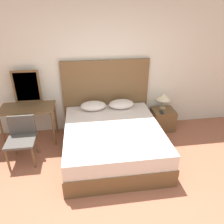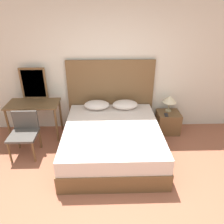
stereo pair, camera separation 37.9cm
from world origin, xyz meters
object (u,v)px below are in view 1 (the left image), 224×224
Objects in this scene: phone_on_bed at (109,130)px; nightstand at (163,119)px; bed at (113,141)px; vanity_desk at (28,113)px; chair at (22,136)px; phone_on_nightstand at (162,112)px; table_lamp at (164,97)px.

nightstand is (1.30, 0.83, -0.35)m from phone_on_bed.
bed is 1.43m from nightstand.
chair is (-0.03, -0.57, -0.16)m from vanity_desk.
phone_on_bed reaches higher than phone_on_nightstand.
nightstand is 2.97× the size of phone_on_nightstand.
vanity_desk is (-2.77, -0.16, -0.10)m from table_lamp.
phone_on_bed is 1.51m from chair.
chair is at bearing -93.19° from vanity_desk.
table_lamp is 2.18× the size of phone_on_nightstand.
phone_on_bed is 1.42m from phone_on_nightstand.
phone_on_bed is (-0.09, -0.09, 0.29)m from bed.
nightstand is at bearing 31.38° from bed.
bed is at bearing -148.62° from nightstand.
vanity_desk is at bearing 156.54° from bed.
chair is (-1.49, 0.19, -0.11)m from phone_on_bed.
phone_on_nightstand reaches higher than nightstand.
table_lamp reaches higher than phone_on_bed.
nightstand is at bearing 32.53° from phone_on_bed.
vanity_desk is (-1.55, 0.67, 0.34)m from bed.
phone_on_bed is at bearing -149.22° from phone_on_nightstand.
phone_on_nightstand is 0.16× the size of vanity_desk.
chair is (-2.80, -0.73, -0.26)m from table_lamp.
table_lamp is 2.90m from chair.
chair reaches higher than vanity_desk.
nightstand is 2.79m from vanity_desk.
vanity_desk is at bearing 179.26° from phone_on_nightstand.
table_lamp is 2.77m from vanity_desk.
bed is at bearing -150.65° from phone_on_nightstand.
table_lamp reaches higher than phone_on_nightstand.
phone_on_nightstand is 2.68m from vanity_desk.
nightstand is at bearing 51.00° from phone_on_nightstand.
bed is 5.60× the size of table_lamp.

